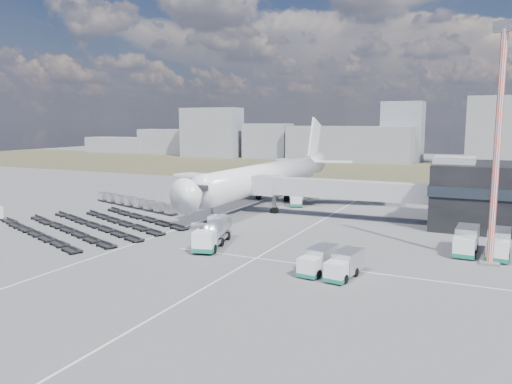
% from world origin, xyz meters
% --- Properties ---
extents(ground, '(420.00, 420.00, 0.00)m').
position_xyz_m(ground, '(0.00, 0.00, 0.00)').
color(ground, '#565659').
rests_on(ground, ground).
extents(grass_strip, '(420.00, 90.00, 0.01)m').
position_xyz_m(grass_strip, '(0.00, 110.00, 0.01)').
color(grass_strip, '#4A442C').
rests_on(grass_strip, ground).
extents(lane_markings, '(47.12, 110.00, 0.01)m').
position_xyz_m(lane_markings, '(9.77, 3.00, 0.01)').
color(lane_markings, silver).
rests_on(lane_markings, ground).
extents(jet_bridge, '(30.30, 3.80, 7.05)m').
position_xyz_m(jet_bridge, '(15.90, 20.42, 5.05)').
color(jet_bridge, '#939399').
rests_on(jet_bridge, ground).
extents(airliner, '(51.59, 64.53, 17.62)m').
position_xyz_m(airliner, '(0.00, 32.38, 5.29)').
color(airliner, white).
rests_on(airliner, ground).
extents(skyline, '(309.24, 27.09, 25.70)m').
position_xyz_m(skyline, '(1.61, 147.48, 8.59)').
color(skyline, gray).
rests_on(skyline, ground).
extents(fuel_tanker, '(5.29, 10.99, 3.45)m').
position_xyz_m(fuel_tanker, '(8.16, -4.83, 1.72)').
color(fuel_tanker, white).
rests_on(fuel_tanker, ground).
extents(pushback_tug, '(3.26, 2.16, 1.39)m').
position_xyz_m(pushback_tug, '(1.66, 8.00, 0.70)').
color(pushback_tug, white).
rests_on(pushback_tug, ground).
extents(catering_truck, '(4.07, 6.10, 2.59)m').
position_xyz_m(catering_truck, '(6.84, 30.20, 1.33)').
color(catering_truck, white).
rests_on(catering_truck, ground).
extents(service_trucks_near, '(5.99, 6.87, 2.51)m').
position_xyz_m(service_trucks_near, '(26.11, -10.55, 1.37)').
color(service_trucks_near, white).
rests_on(service_trucks_near, ground).
extents(service_trucks_far, '(6.49, 7.67, 2.99)m').
position_xyz_m(service_trucks_far, '(40.66, 5.21, 1.63)').
color(service_trucks_far, white).
rests_on(service_trucks_far, ground).
extents(uld_row, '(24.47, 9.33, 1.70)m').
position_xyz_m(uld_row, '(-20.42, 14.45, 1.02)').
color(uld_row, black).
rests_on(uld_row, ground).
extents(baggage_dollies, '(32.34, 27.95, 0.75)m').
position_xyz_m(baggage_dollies, '(-14.77, -2.93, 0.38)').
color(baggage_dollies, black).
rests_on(baggage_dollies, ground).
extents(floodlight_mast, '(2.56, 2.11, 27.34)m').
position_xyz_m(floodlight_mast, '(41.59, 1.28, 13.70)').
color(floodlight_mast, red).
rests_on(floodlight_mast, ground).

